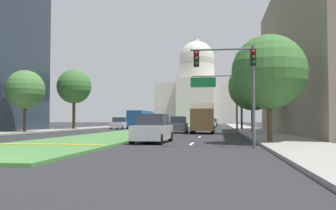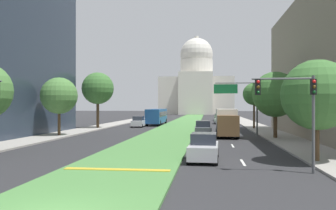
{
  "view_description": "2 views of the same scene",
  "coord_description": "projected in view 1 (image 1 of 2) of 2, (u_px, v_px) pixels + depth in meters",
  "views": [
    {
      "loc": [
        8.71,
        -10.28,
        1.42
      ],
      "look_at": [
        -0.02,
        52.82,
        4.01
      ],
      "focal_mm": 39.52,
      "sensor_mm": 36.0,
      "label": 1
    },
    {
      "loc": [
        4.89,
        -9.83,
        3.61
      ],
      "look_at": [
        -2.29,
        50.47,
        3.71
      ],
      "focal_mm": 35.99,
      "sensor_mm": 36.0,
      "label": 2
    }
  ],
  "objects": [
    {
      "name": "median_curb_nose",
      "position": [
        49.0,
        144.0,
        19.08
      ],
      "size": [
        5.8,
        0.5,
        0.04
      ],
      "primitive_type": "cube",
      "color": "gold",
      "rests_on": "grass_median"
    },
    {
      "name": "ground_plane",
      "position": [
        178.0,
        127.0,
        78.24
      ],
      "size": [
        297.54,
        297.54,
        0.0
      ],
      "primitive_type": "plane",
      "color": "#2B2B2D"
    },
    {
      "name": "overhead_guide_sign",
      "position": [
        220.0,
        91.0,
        40.74
      ],
      "size": [
        5.17,
        0.2,
        6.5
      ],
      "color": "#515456",
      "rests_on": "ground_plane"
    },
    {
      "name": "sidewalk_left",
      "position": [
        98.0,
        127.0,
        66.63
      ],
      "size": [
        4.0,
        121.72,
        0.15
      ],
      "primitive_type": "cube",
      "color": "#9E9991",
      "rests_on": "ground_plane"
    },
    {
      "name": "sidewalk_right",
      "position": [
        244.0,
        128.0,
        63.08
      ],
      "size": [
        4.0,
        121.72,
        0.15
      ],
      "primitive_type": "cube",
      "color": "#9E9991",
      "rests_on": "ground_plane"
    },
    {
      "name": "capitol_building",
      "position": [
        197.0,
        92.0,
        144.95
      ],
      "size": [
        30.87,
        22.24,
        33.43
      ],
      "color": "silver",
      "rests_on": "ground_plane"
    },
    {
      "name": "sedan_midblock",
      "position": [
        179.0,
        125.0,
        40.77
      ],
      "size": [
        2.09,
        4.34,
        1.8
      ],
      "color": "#4C5156",
      "rests_on": "ground_plane"
    },
    {
      "name": "sedan_very_far",
      "position": [
        213.0,
        123.0,
        81.11
      ],
      "size": [
        2.12,
        4.65,
        1.64
      ],
      "color": "#4C5156",
      "rests_on": "ground_plane"
    },
    {
      "name": "box_truck_delivery",
      "position": [
        203.0,
        118.0,
        39.35
      ],
      "size": [
        2.4,
        6.4,
        3.2
      ],
      "color": "brown",
      "rests_on": "ground_plane"
    },
    {
      "name": "grass_median",
      "position": [
        174.0,
        127.0,
        71.55
      ],
      "size": [
        6.45,
        121.72,
        0.14
      ],
      "primitive_type": "cube",
      "color": "#4C8442",
      "rests_on": "ground_plane"
    },
    {
      "name": "city_bus",
      "position": [
        141.0,
        118.0,
        63.73
      ],
      "size": [
        2.62,
        11.0,
        2.95
      ],
      "color": "#1E4C8C",
      "rests_on": "ground_plane"
    },
    {
      "name": "sedan_far_horizon",
      "position": [
        210.0,
        123.0,
        67.36
      ],
      "size": [
        2.09,
        4.27,
        1.8
      ],
      "color": "silver",
      "rests_on": "ground_plane"
    },
    {
      "name": "street_tree_left_far",
      "position": [
        74.0,
        87.0,
        53.83
      ],
      "size": [
        4.97,
        4.97,
        8.8
      ],
      "color": "#4C3823",
      "rests_on": "ground_plane"
    },
    {
      "name": "lane_dashes_right",
      "position": [
        208.0,
        130.0,
        53.37
      ],
      "size": [
        0.16,
        67.1,
        0.01
      ],
      "color": "silver",
      "rests_on": "ground_plane"
    },
    {
      "name": "sedan_distant",
      "position": [
        119.0,
        124.0,
        57.54
      ],
      "size": [
        2.0,
        4.28,
        1.83
      ],
      "color": "silver",
      "rests_on": "ground_plane"
    },
    {
      "name": "street_tree_left_mid",
      "position": [
        25.0,
        90.0,
        40.55
      ],
      "size": [
        4.26,
        4.26,
        6.9
      ],
      "color": "#4C3823",
      "rests_on": "ground_plane"
    },
    {
      "name": "street_tree_right_far",
      "position": [
        241.0,
        92.0,
        52.07
      ],
      "size": [
        3.39,
        3.39,
        7.06
      ],
      "color": "#4C3823",
      "rests_on": "ground_plane"
    },
    {
      "name": "street_tree_right_near",
      "position": [
        269.0,
        72.0,
        21.94
      ],
      "size": [
        4.43,
        4.43,
        6.49
      ],
      "color": "#4C3823",
      "rests_on": "ground_plane"
    },
    {
      "name": "sedan_lead_stopped",
      "position": [
        153.0,
        129.0,
        22.95
      ],
      "size": [
        2.06,
        4.37,
        1.79
      ],
      "color": "#BCBCC1",
      "rests_on": "ground_plane"
    },
    {
      "name": "street_tree_right_mid",
      "position": [
        253.0,
        86.0,
        37.03
      ],
      "size": [
        4.9,
        4.9,
        7.27
      ],
      "color": "#4C3823",
      "rests_on": "ground_plane"
    },
    {
      "name": "traffic_light_near_right",
      "position": [
        236.0,
        73.0,
        18.83
      ],
      "size": [
        3.34,
        0.35,
        5.2
      ],
      "color": "#515456",
      "rests_on": "ground_plane"
    }
  ]
}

